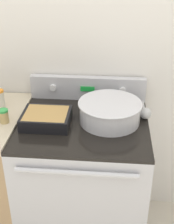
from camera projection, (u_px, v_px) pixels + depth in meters
The scene contains 8 objects.
kitchen_wall at pixel (89, 44), 1.95m from camera, with size 8.00×0.05×2.50m.
stove_range at pixel (84, 183), 2.00m from camera, with size 0.75×0.70×0.90m.
control_panel at pixel (88, 88), 2.02m from camera, with size 0.75×0.07×0.15m.
mixing_bowl at pixel (110, 111), 1.77m from camera, with size 0.36×0.36×0.12m.
casserole_dish at pixel (46, 118), 1.76m from camera, with size 0.27×0.23×0.07m.
ladle at pixel (145, 113), 1.83m from camera, with size 0.07×0.26×0.07m.
spice_jar_green_cap at pixel (4, 116), 1.75m from camera, with size 0.05×0.05×0.08m.
spice_jar_orange_cap at pixel (0, 99), 1.88m from camera, with size 0.05×0.05×0.12m.
Camera 1 is at (0.16, -1.20, 1.81)m, focal length 50.00 mm.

